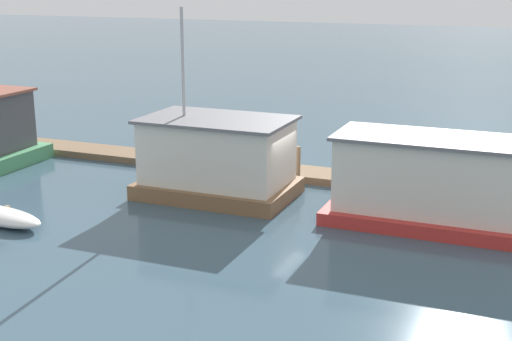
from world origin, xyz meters
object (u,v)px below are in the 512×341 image
at_px(houseboat_red, 432,183).
at_px(houseboat_brown, 217,159).
at_px(mooring_post_far_right, 371,170).
at_px(mooring_post_centre, 297,166).

bearing_deg(houseboat_red, houseboat_brown, 179.07).
bearing_deg(mooring_post_far_right, houseboat_red, -44.10).
bearing_deg(houseboat_red, mooring_post_centre, 155.30).
xyz_separation_m(houseboat_brown, mooring_post_centre, (2.36, 2.50, -0.67)).
bearing_deg(houseboat_red, mooring_post_far_right, 135.90).
bearing_deg(houseboat_brown, mooring_post_far_right, 25.00).
xyz_separation_m(houseboat_red, mooring_post_centre, (-5.72, 2.63, -0.65)).
xyz_separation_m(houseboat_brown, mooring_post_far_right, (5.36, 2.50, -0.54)).
bearing_deg(mooring_post_far_right, mooring_post_centre, 180.00).
height_order(houseboat_brown, houseboat_red, houseboat_brown).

